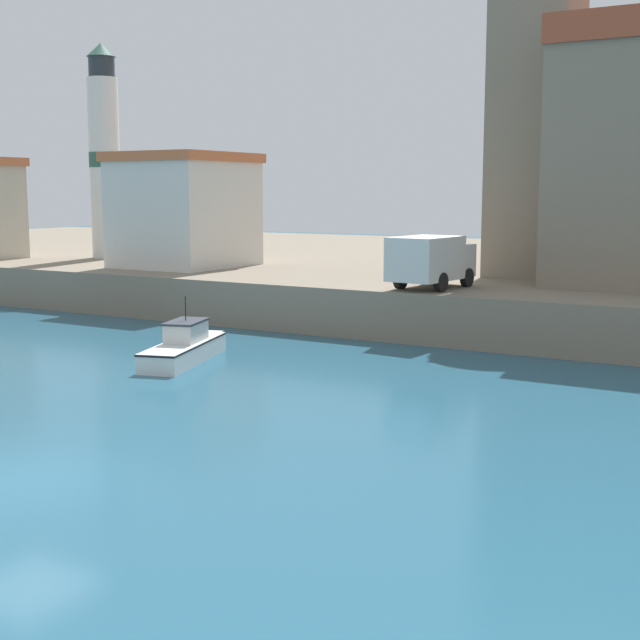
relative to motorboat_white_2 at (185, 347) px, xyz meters
name	(u,v)px	position (x,y,z in m)	size (l,w,h in m)	color
ground_plane	(26,480)	(5.61, -12.38, -0.53)	(200.00, 200.00, 0.00)	#235670
quay_seawall	(551,277)	(5.61, 27.24, 0.51)	(120.00, 40.00, 2.08)	gray
motorboat_white_2	(185,347)	(0.00, 0.00, 0.00)	(2.95, 5.95, 2.38)	white
lighthouse	(105,155)	(-18.39, 15.35, 7.73)	(1.86, 1.86, 12.74)	silver
harbor_shed_mid_row	(185,210)	(-10.39, 12.96, 4.61)	(6.10, 6.79, 6.08)	silver
truck_on_quay	(431,260)	(5.57, 9.46, 2.77)	(2.50, 4.47, 2.20)	silver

